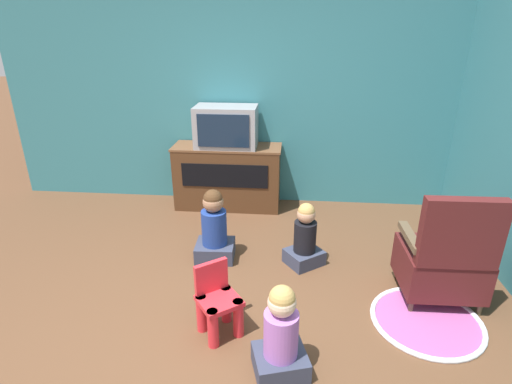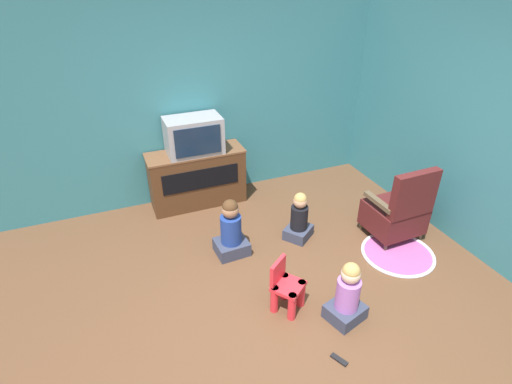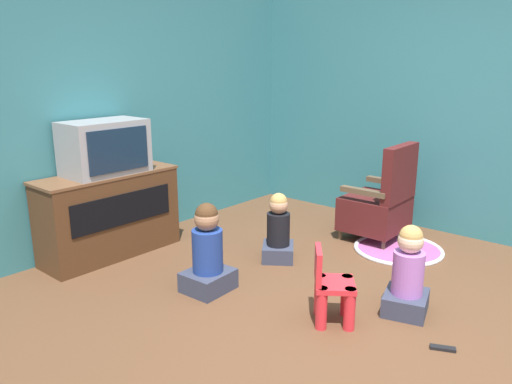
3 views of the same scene
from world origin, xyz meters
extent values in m
plane|color=brown|center=(0.00, 0.00, 0.00)|extent=(30.00, 30.00, 0.00)
cube|color=teal|center=(-0.32, 2.58, 1.30)|extent=(5.36, 0.12, 2.61)
cube|color=#4C2D19|center=(-0.32, 2.28, 0.37)|extent=(1.22, 0.43, 0.75)
cube|color=brown|center=(-0.32, 2.28, 0.74)|extent=(1.25, 0.44, 0.02)
cube|color=black|center=(-0.32, 2.06, 0.46)|extent=(0.98, 0.01, 0.27)
cube|color=#939399|center=(-0.32, 2.28, 0.98)|extent=(0.69, 0.41, 0.46)
cube|color=#142338|center=(-0.32, 2.07, 0.98)|extent=(0.57, 0.02, 0.36)
cylinder|color=brown|center=(1.86, 0.93, 0.05)|extent=(0.04, 0.04, 0.10)
cylinder|color=brown|center=(1.36, 0.92, 0.05)|extent=(0.04, 0.04, 0.10)
cylinder|color=brown|center=(1.87, 0.47, 0.05)|extent=(0.04, 0.04, 0.10)
cylinder|color=brown|center=(1.37, 0.46, 0.05)|extent=(0.04, 0.04, 0.10)
cube|color=#4C1919|center=(1.62, 0.70, 0.26)|extent=(0.61, 0.55, 0.32)
cube|color=#4C1919|center=(1.62, 0.47, 0.68)|extent=(0.57, 0.11, 0.53)
cube|color=brown|center=(1.88, 0.70, 0.52)|extent=(0.08, 0.46, 0.05)
cube|color=brown|center=(1.35, 0.69, 0.52)|extent=(0.08, 0.46, 0.05)
cylinder|color=red|center=(-0.06, -0.02, 0.14)|extent=(0.08, 0.08, 0.29)
cylinder|color=red|center=(0.09, 0.10, 0.14)|extent=(0.08, 0.08, 0.29)
cylinder|color=red|center=(-0.17, 0.13, 0.14)|extent=(0.08, 0.08, 0.29)
cylinder|color=red|center=(-0.02, 0.24, 0.14)|extent=(0.08, 0.08, 0.29)
cube|color=red|center=(-0.04, 0.11, 0.27)|extent=(0.37, 0.37, 0.04)
cube|color=red|center=(-0.11, 0.20, 0.40)|extent=(0.22, 0.18, 0.23)
cylinder|color=#A54C8C|center=(1.46, 0.36, 0.01)|extent=(0.80, 0.80, 0.01)
torus|color=silver|center=(1.46, 0.36, 0.01)|extent=(0.81, 0.81, 0.04)
cube|color=#33384C|center=(0.40, -0.20, 0.07)|extent=(0.39, 0.36, 0.14)
cylinder|color=#A566BF|center=(0.40, -0.20, 0.29)|extent=(0.21, 0.21, 0.30)
sphere|color=beige|center=(0.40, -0.20, 0.53)|extent=(0.17, 0.17, 0.17)
sphere|color=tan|center=(0.40, -0.20, 0.56)|extent=(0.16, 0.16, 0.16)
cube|color=#33384C|center=(-0.26, 1.09, 0.08)|extent=(0.37, 0.32, 0.15)
cylinder|color=navy|center=(-0.26, 1.09, 0.32)|extent=(0.23, 0.23, 0.33)
sphere|color=#9E7051|center=(-0.26, 1.09, 0.57)|extent=(0.19, 0.19, 0.19)
sphere|color=#472D19|center=(-0.26, 1.09, 0.60)|extent=(0.17, 0.17, 0.17)
cube|color=#33384C|center=(0.57, 1.07, 0.07)|extent=(0.41, 0.40, 0.13)
cylinder|color=black|center=(0.57, 1.07, 0.28)|extent=(0.20, 0.20, 0.29)
sphere|color=tan|center=(0.57, 1.07, 0.50)|extent=(0.16, 0.16, 0.16)
sphere|color=tan|center=(0.57, 1.07, 0.53)|extent=(0.15, 0.15, 0.15)
cube|color=black|center=(0.10, -0.58, 0.01)|extent=(0.10, 0.15, 0.02)
camera|label=1|loc=(0.42, -2.10, 2.02)|focal=28.00mm
camera|label=2|loc=(-1.34, -2.30, 2.87)|focal=28.00mm
camera|label=3|loc=(-2.67, -1.47, 1.70)|focal=35.00mm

